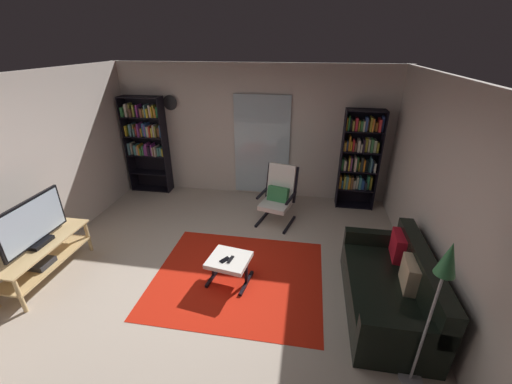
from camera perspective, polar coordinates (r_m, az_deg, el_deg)
The scene contains 17 objects.
ground_plane at distance 4.49m, azimuth -7.32°, elevation -15.90°, with size 7.02×7.02×0.00m, color #BEAC9A.
wall_back at distance 6.41m, azimuth -0.66°, elevation 10.57°, with size 5.60×0.06×2.60m, color beige.
wall_left at distance 5.23m, azimuth -37.92°, elevation 1.46°, with size 0.06×6.00×2.60m, color beige.
wall_right at distance 3.95m, azimuth 32.44°, elevation -3.65°, with size 0.06×6.00×2.60m, color beige.
glass_door_panel at distance 6.39m, azimuth 1.03°, elevation 8.18°, with size 1.10×0.01×2.00m, color silver.
area_rug at distance 4.56m, azimuth -3.24°, elevation -14.94°, with size 2.29×1.96×0.01m, color red.
tv_stand at distance 5.21m, azimuth -33.85°, elevation -9.42°, with size 0.49×1.36×0.52m.
television at distance 5.00m, azimuth -35.06°, elevation -4.73°, with size 0.20×1.02×0.64m.
bookshelf_near_tv at distance 6.99m, azimuth -19.11°, elevation 9.11°, with size 0.84×0.30×1.98m.
bookshelf_near_sofa at distance 6.22m, azimuth 18.01°, elevation 5.90°, with size 0.69×0.30×1.88m.
leather_sofa at distance 4.25m, azimuth 23.06°, elevation -15.75°, with size 0.86×1.73×0.81m.
lounge_armchair at distance 5.58m, azimuth 4.06°, elevation -0.25°, with size 0.71×0.77×1.02m.
ottoman at distance 4.32m, azimuth -4.84°, elevation -12.42°, with size 0.59×0.56×0.37m.
tv_remote at distance 4.24m, azimuth -4.58°, elevation -11.94°, with size 0.04×0.14×0.02m, color black.
cell_phone at distance 4.25m, azimuth -5.60°, elevation -12.00°, with size 0.07×0.14×0.01m, color black.
floor_lamp_by_sofa at distance 3.03m, azimuth 30.36°, elevation -13.33°, with size 0.22×0.22×1.58m.
wall_clock at distance 6.70m, azimuth -15.12°, elevation 15.20°, with size 0.29×0.03×0.29m.
Camera 1 is at (1.09, -3.20, 2.96)m, focal length 22.34 mm.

